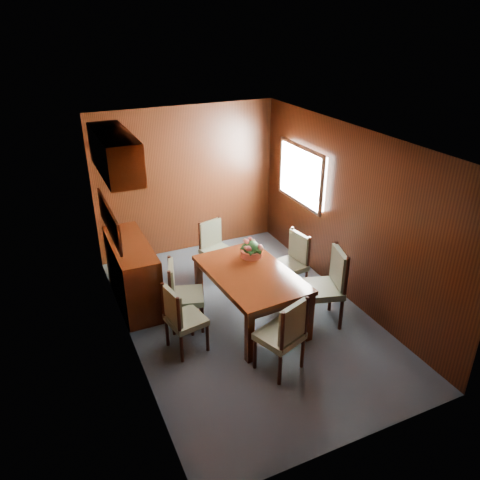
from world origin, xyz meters
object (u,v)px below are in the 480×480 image
dining_table (251,279)px  chair_left_near (181,316)px  chair_head (285,332)px  chair_right_near (329,282)px  flower_centerpiece (251,246)px  sideboard (133,273)px

dining_table → chair_left_near: chair_left_near is taller
chair_left_near → chair_head: chair_head is taller
chair_right_near → chair_left_near: bearing=100.4°
dining_table → flower_centerpiece: (0.20, 0.39, 0.25)m
sideboard → dining_table: 1.67m
chair_right_near → flower_centerpiece: (-0.70, 0.81, 0.29)m
chair_right_near → chair_head: chair_right_near is taller
sideboard → flower_centerpiece: (1.47, -0.69, 0.42)m
chair_right_near → chair_head: size_ratio=1.09×
chair_left_near → chair_head: bearing=38.0°
flower_centerpiece → sideboard: bearing=155.0°
sideboard → chair_left_near: (0.26, -1.30, 0.04)m
chair_head → dining_table: bearing=64.9°
sideboard → chair_head: size_ratio=1.48×
chair_left_near → sideboard: bearing=-178.9°
sideboard → chair_head: chair_head is taller
sideboard → dining_table: size_ratio=0.88×
chair_right_near → chair_head: 1.16m
chair_left_near → flower_centerpiece: flower_centerpiece is taller
sideboard → chair_head: (1.18, -2.11, 0.08)m
dining_table → flower_centerpiece: size_ratio=5.12×
sideboard → chair_right_near: chair_right_near is taller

